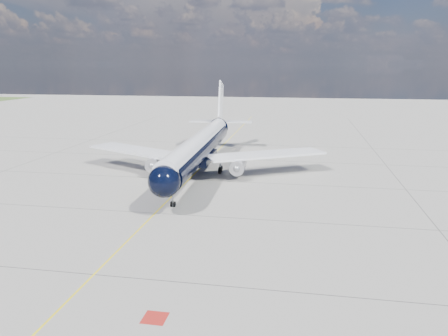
{
  "coord_description": "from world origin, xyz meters",
  "views": [
    {
      "loc": [
        15.83,
        -34.56,
        16.32
      ],
      "look_at": [
        6.73,
        16.51,
        4.0
      ],
      "focal_mm": 35.0,
      "sensor_mm": 36.0,
      "label": 1
    }
  ],
  "objects": [
    {
      "name": "ground",
      "position": [
        0.0,
        30.0,
        0.0
      ],
      "size": [
        320.0,
        320.0,
        0.0
      ],
      "primitive_type": "plane",
      "color": "gray",
      "rests_on": "ground"
    },
    {
      "name": "main_airliner",
      "position": [
        0.79,
        29.48,
        4.17
      ],
      "size": [
        38.21,
        46.48,
        13.44
      ],
      "rotation": [
        0.0,
        0.0,
        0.03
      ],
      "color": "black",
      "rests_on": "ground"
    },
    {
      "name": "taxiway_centerline",
      "position": [
        0.0,
        25.0,
        0.0
      ],
      "size": [
        0.16,
        160.0,
        0.01
      ],
      "primitive_type": "cube",
      "color": "yellow",
      "rests_on": "ground"
    },
    {
      "name": "red_marking",
      "position": [
        6.8,
        -10.0,
        0.0
      ],
      "size": [
        1.6,
        1.6,
        0.01
      ],
      "primitive_type": "cube",
      "color": "maroon",
      "rests_on": "ground"
    }
  ]
}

